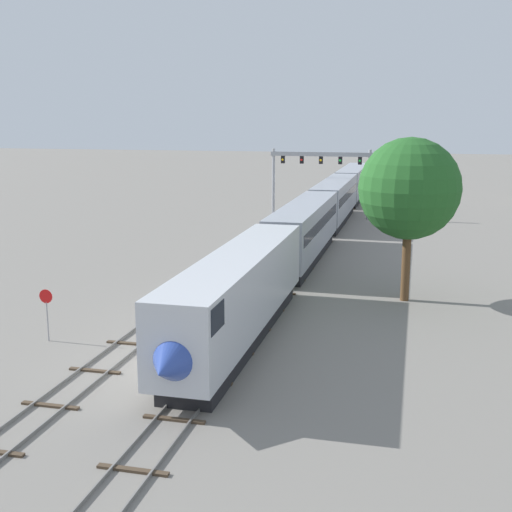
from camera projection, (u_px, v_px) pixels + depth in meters
The scene contains 7 objects.
ground_plane at pixel (179, 363), 32.68m from camera, with size 400.00×400.00×0.00m, color gray.
track_main at pixel (347, 207), 89.27m from camera, with size 2.60×200.00×0.16m.
track_near at pixel (277, 229), 71.52m from camera, with size 2.60×160.00×0.16m.
passenger_train at pixel (323, 212), 65.85m from camera, with size 3.04×84.64×4.80m.
signal_gantry at pixel (321, 167), 78.87m from camera, with size 12.10×0.49×8.16m.
stop_sign at pixel (47, 308), 35.56m from camera, with size 0.76×0.08×2.88m.
trackside_tree_left at pixel (409, 189), 42.41m from camera, with size 6.54×6.54×10.66m.
Camera 1 is at (10.98, -29.13, 11.88)m, focal length 46.63 mm.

